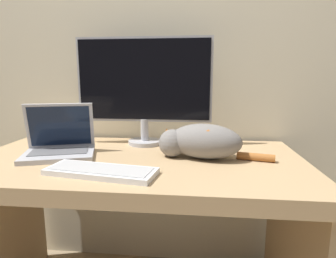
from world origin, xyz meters
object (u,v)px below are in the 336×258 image
Objects in this scene: monitor at (144,85)px; laptop at (59,145)px; cat at (201,141)px; external_keyboard at (101,171)px.

laptop is at bearing -142.80° from monitor.
cat is at bearing -15.29° from laptop.
laptop is 0.71× the size of cat.
cat is (0.28, -0.23, -0.23)m from monitor.
monitor is 0.43m from cat.
monitor reaches higher than laptop.
external_keyboard is at bearing -98.48° from monitor.
external_keyboard is (0.26, -0.22, -0.04)m from laptop.
laptop is at bearing 149.67° from external_keyboard.
laptop is 0.34m from external_keyboard.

